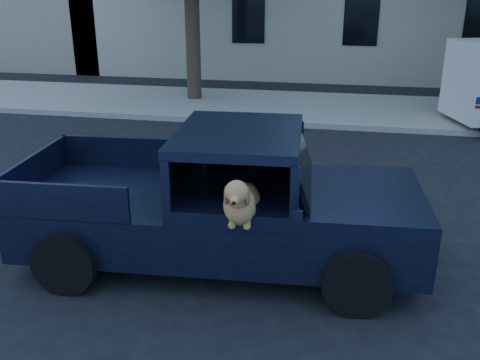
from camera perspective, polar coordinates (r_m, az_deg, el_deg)
The scene contains 4 objects.
ground at distance 7.37m, azimuth 5.34°, elevation -9.40°, with size 120.00×120.00×0.00m, color black.
far_sidewalk at distance 15.98m, azimuth 8.83°, elevation 7.53°, with size 60.00×4.00×0.15m, color gray.
lane_stripes at distance 10.53m, azimuth 18.20°, elevation -0.77°, with size 21.60×0.14×0.01m, color silver, non-canonical shape.
pickup_truck at distance 7.26m, azimuth -2.81°, elevation -4.15°, with size 5.37×2.79×1.88m.
Camera 1 is at (0.54, -6.35, 3.71)m, focal length 40.00 mm.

